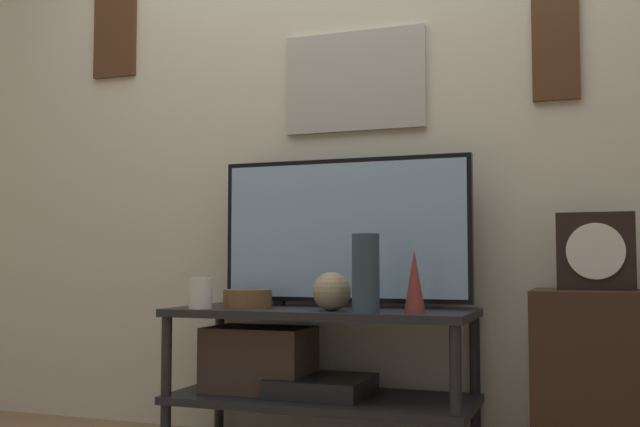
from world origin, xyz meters
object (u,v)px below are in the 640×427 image
at_px(television, 344,230).
at_px(vase_round_glass, 332,291).
at_px(vase_tall_ceramic, 366,273).
at_px(mantel_clock, 595,251).
at_px(candle_jar, 201,293).
at_px(vase_wide_bowl, 247,299).
at_px(vase_slim_bronze, 414,281).

xyz_separation_m(television, vase_round_glass, (0.02, -0.22, -0.23)).
bearing_deg(vase_tall_ceramic, mantel_clock, 18.44).
xyz_separation_m(vase_tall_ceramic, candle_jar, (-0.66, 0.01, -0.08)).
distance_m(vase_wide_bowl, vase_round_glass, 0.37).
height_order(vase_tall_ceramic, mantel_clock, mantel_clock).
distance_m(vase_tall_ceramic, vase_round_glass, 0.18).
distance_m(vase_tall_ceramic, mantel_clock, 0.80).
distance_m(vase_wide_bowl, candle_jar, 0.18).
relative_size(vase_wide_bowl, candle_jar, 1.60).
relative_size(television, vase_slim_bronze, 4.57).
distance_m(television, vase_slim_bronze, 0.46).
bearing_deg(vase_tall_ceramic, vase_slim_bronze, 19.95).
relative_size(television, vase_tall_ceramic, 3.66).
height_order(television, vase_tall_ceramic, television).
bearing_deg(vase_slim_bronze, candle_jar, -176.80).
bearing_deg(vase_round_glass, vase_slim_bronze, -2.88).
bearing_deg(vase_wide_bowl, television, 26.38).
bearing_deg(candle_jar, mantel_clock, 9.63).
height_order(vase_slim_bronze, mantel_clock, mantel_clock).
bearing_deg(television, vase_slim_bronze, -35.33).
distance_m(television, vase_wide_bowl, 0.46).
height_order(vase_wide_bowl, vase_tall_ceramic, vase_tall_ceramic).
bearing_deg(vase_round_glass, candle_jar, -173.08).
height_order(television, vase_slim_bronze, television).
bearing_deg(vase_slim_bronze, television, 144.67).
xyz_separation_m(vase_round_glass, mantel_clock, (0.91, 0.18, 0.14)).
distance_m(vase_wide_bowl, mantel_clock, 1.29).
xyz_separation_m(vase_slim_bronze, mantel_clock, (0.60, 0.19, 0.10)).
bearing_deg(vase_tall_ceramic, vase_wide_bowl, 166.07).
bearing_deg(vase_wide_bowl, vase_slim_bronze, -5.90).
distance_m(television, vase_tall_ceramic, 0.38).
xyz_separation_m(vase_wide_bowl, mantel_clock, (1.27, 0.12, 0.18)).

